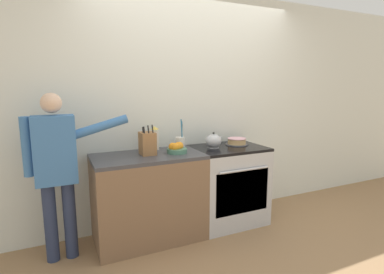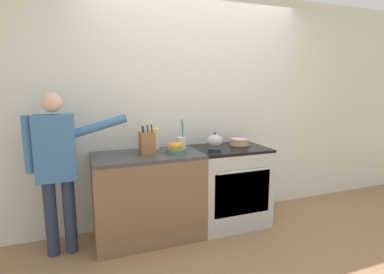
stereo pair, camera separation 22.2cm
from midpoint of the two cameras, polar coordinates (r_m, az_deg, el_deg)
name	(u,v)px [view 1 (the left image)]	position (r m, az deg, el deg)	size (l,w,h in m)	color
ground_plane	(220,237)	(3.29, 3.31, -18.54)	(16.00, 16.00, 0.00)	#93704C
wall_back	(194,108)	(3.47, -1.39, 5.48)	(8.00, 0.04, 2.60)	silver
counter_cabinet	(149,197)	(3.14, -10.28, -11.24)	(1.08, 0.61, 0.88)	brown
stove_range	(228,185)	(3.48, 4.99, -9.03)	(0.79, 0.64, 0.88)	#B7BABF
layer_cake	(237,142)	(3.49, 6.73, -0.89)	(0.26, 0.26, 0.08)	#4C4C51
tea_kettle	(214,141)	(3.29, 2.21, -0.78)	(0.22, 0.18, 0.18)	#B7BABF
knife_block	(147,143)	(3.01, -10.59, -1.20)	(0.14, 0.17, 0.30)	olive
utensil_crock	(180,142)	(3.24, -4.21, -1.01)	(0.10, 0.10, 0.33)	silver
fruit_bowl	(177,148)	(3.05, -5.03, -2.16)	(0.20, 0.20, 0.11)	#4C7F66
milk_carton	(155,139)	(3.22, -9.09, -0.30)	(0.07, 0.07, 0.25)	white
person_baker	(57,164)	(2.90, -26.36, -4.63)	(0.89, 0.20, 1.50)	#283351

